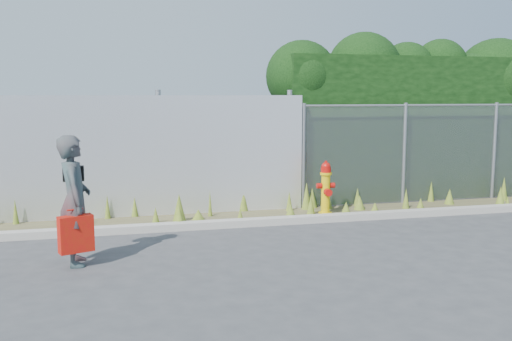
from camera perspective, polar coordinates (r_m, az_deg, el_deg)
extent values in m
plane|color=#39393B|center=(8.12, 4.52, -8.22)|extent=(80.00, 80.00, 0.00)
cube|color=gray|center=(9.77, 1.14, -5.11)|extent=(16.00, 0.22, 0.12)
cube|color=#4D462C|center=(10.35, 0.26, -4.70)|extent=(16.00, 1.20, 0.01)
cone|color=#556D20|center=(9.91, -10.00, -4.52)|extent=(0.14, 0.14, 0.30)
cone|color=#556D20|center=(10.56, -22.92, -3.88)|extent=(0.11, 0.11, 0.44)
cone|color=#556D20|center=(11.03, 11.80, -3.64)|extent=(0.15, 0.15, 0.18)
cone|color=#556D20|center=(10.55, 9.00, -3.86)|extent=(0.21, 0.21, 0.26)
cone|color=#556D20|center=(12.11, 23.84, -2.99)|extent=(0.13, 0.13, 0.24)
cone|color=#556D20|center=(11.51, 10.11, -2.67)|extent=(0.15, 0.15, 0.37)
cone|color=#556D20|center=(9.89, -1.59, -4.59)|extent=(0.14, 0.14, 0.25)
cone|color=#556D20|center=(11.08, 7.04, -2.61)|extent=(0.24, 0.24, 0.52)
cone|color=#556D20|center=(10.84, -1.28, -2.80)|extent=(0.19, 0.19, 0.51)
cone|color=#556D20|center=(12.16, 18.78, -2.53)|extent=(0.20, 0.20, 0.32)
cone|color=#556D20|center=(11.57, 16.13, -3.21)|extent=(0.15, 0.15, 0.21)
cone|color=#556D20|center=(10.84, 3.34, -3.16)|extent=(0.13, 0.13, 0.38)
cone|color=#556D20|center=(10.54, 5.52, -3.48)|extent=(0.16, 0.16, 0.38)
cone|color=#556D20|center=(10.49, -14.64, -3.59)|extent=(0.11, 0.11, 0.44)
cone|color=#556D20|center=(10.12, 3.47, -4.18)|extent=(0.23, 0.23, 0.29)
cone|color=#556D20|center=(11.43, 14.77, -2.79)|extent=(0.14, 0.14, 0.40)
cone|color=#556D20|center=(10.37, -4.62, -3.36)|extent=(0.08, 0.08, 0.49)
cone|color=#556D20|center=(12.92, 23.53, -1.76)|extent=(0.17, 0.17, 0.50)
cone|color=#556D20|center=(9.84, -18.18, -5.07)|extent=(0.16, 0.16, 0.23)
cone|color=#556D20|center=(12.01, 23.24, -2.56)|extent=(0.21, 0.21, 0.44)
cone|color=#556D20|center=(9.99, -7.69, -3.79)|extent=(0.24, 0.24, 0.50)
cone|color=#556D20|center=(9.62, -7.68, -4.60)|extent=(0.19, 0.19, 0.38)
cone|color=#556D20|center=(12.31, 17.11, -2.07)|extent=(0.13, 0.13, 0.43)
cone|color=#556D20|center=(10.21, -16.30, -4.62)|extent=(0.11, 0.11, 0.21)
cone|color=#556D20|center=(11.19, 5.64, -2.79)|extent=(0.21, 0.21, 0.40)
cone|color=#556D20|center=(10.12, -5.79, -4.49)|extent=(0.23, 0.23, 0.20)
cone|color=#556D20|center=(10.56, -12.04, -3.64)|extent=(0.13, 0.13, 0.37)
cone|color=#556D20|center=(11.01, 5.07, -2.61)|extent=(0.18, 0.18, 0.53)
cone|color=#556D20|center=(11.13, 10.31, -3.23)|extent=(0.22, 0.22, 0.28)
cube|color=silver|center=(10.48, -18.07, 1.14)|extent=(8.50, 0.08, 2.20)
cylinder|color=gray|center=(10.60, -9.66, 1.75)|extent=(0.10, 0.10, 2.30)
cylinder|color=gray|center=(11.08, 3.35, 2.09)|extent=(0.10, 0.10, 2.30)
cube|color=gray|center=(12.46, 18.83, 1.61)|extent=(6.50, 0.03, 2.00)
cylinder|color=gray|center=(12.41, 19.03, 6.21)|extent=(6.50, 0.04, 0.04)
cylinder|color=gray|center=(11.06, 4.77, 1.41)|extent=(0.07, 0.07, 2.05)
cylinder|color=gray|center=(11.92, 14.59, 1.64)|extent=(0.07, 0.07, 2.05)
cylinder|color=gray|center=(13.06, 22.71, 1.80)|extent=(0.07, 0.07, 2.05)
cube|color=black|center=(13.43, 17.68, 4.20)|extent=(7.30, 1.60, 3.00)
sphere|color=black|center=(11.90, 4.58, 9.38)|extent=(1.47, 1.47, 1.47)
sphere|color=black|center=(12.46, 6.93, 8.13)|extent=(1.52, 1.52, 1.52)
sphere|color=black|center=(12.57, 10.73, 9.91)|extent=(1.57, 1.57, 1.57)
sphere|color=black|center=(13.28, 14.81, 9.70)|extent=(1.23, 1.23, 1.23)
sphere|color=black|center=(13.65, 17.92, 9.91)|extent=(1.20, 1.20, 1.20)
sphere|color=black|center=(13.84, 20.87, 7.82)|extent=(1.50, 1.50, 1.50)
sphere|color=black|center=(14.24, 22.85, 8.44)|extent=(1.83, 1.83, 1.83)
cylinder|color=#DBB70B|center=(10.64, 6.94, -4.30)|extent=(0.25, 0.25, 0.05)
cylinder|color=#DBB70B|center=(10.58, 6.97, -2.43)|extent=(0.16, 0.16, 0.76)
cylinder|color=#DBB70B|center=(10.51, 7.00, -0.30)|extent=(0.21, 0.21, 0.04)
cylinder|color=#B20F0A|center=(10.51, 7.01, 0.04)|extent=(0.19, 0.19, 0.09)
sphere|color=#B20F0A|center=(10.50, 7.01, 0.37)|extent=(0.17, 0.17, 0.17)
cylinder|color=#B20F0A|center=(10.49, 7.02, 0.86)|extent=(0.04, 0.04, 0.04)
cylinder|color=#B20F0A|center=(10.50, 6.35, -1.53)|extent=(0.09, 0.10, 0.10)
cylinder|color=#B20F0A|center=(10.59, 7.61, -1.47)|extent=(0.09, 0.10, 0.10)
cylinder|color=#B20F0A|center=(10.45, 7.22, -2.19)|extent=(0.13, 0.11, 0.13)
imported|color=#0F6363|center=(7.75, -17.70, -2.87)|extent=(0.46, 0.65, 1.70)
cube|color=#A81D09|center=(7.64, -17.56, -6.06)|extent=(0.43, 0.16, 0.47)
cylinder|color=#A81D09|center=(7.58, -17.66, -3.74)|extent=(0.20, 0.02, 0.02)
cube|color=black|center=(7.92, -17.79, -0.29)|extent=(0.27, 0.11, 0.20)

